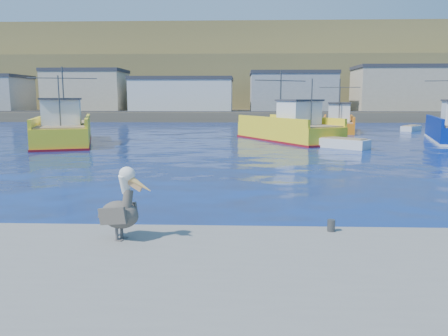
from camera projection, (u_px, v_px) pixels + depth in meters
name	position (u px, v px, depth m)	size (l,w,h in m)	color
ground	(220.00, 214.00, 14.73)	(260.00, 260.00, 0.00)	navy
dock_bollards	(237.00, 224.00, 11.25)	(36.20, 0.20, 0.30)	#4C4C4C
far_shore	(239.00, 80.00, 121.07)	(200.00, 81.00, 24.00)	brown
trawler_yellow_a	(64.00, 131.00, 37.65)	(8.08, 13.48, 6.70)	yellow
trawler_yellow_b	(289.00, 129.00, 40.04)	(9.31, 12.34, 6.58)	yellow
boat_orange	(338.00, 123.00, 50.89)	(5.07, 9.40, 6.16)	orange
skiff_mid	(340.00, 144.00, 34.52)	(4.46, 4.14, 0.98)	silver
skiff_far	(411.00, 129.00, 52.70)	(3.35, 3.70, 0.81)	silver
pelican	(121.00, 209.00, 10.41)	(1.43, 0.84, 1.79)	#595451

